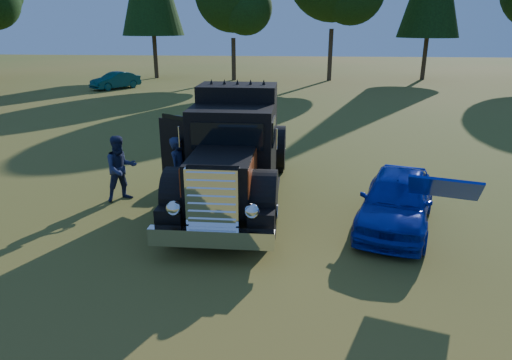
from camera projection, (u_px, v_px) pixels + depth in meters
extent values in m
plane|color=#3F581A|center=(229.00, 232.00, 10.47)|extent=(120.00, 120.00, 0.00)
cylinder|color=#2D2116|center=(234.00, 59.00, 38.05)|extent=(0.36, 0.36, 3.42)
sphere|color=black|center=(246.00, 8.00, 35.94)|extent=(4.18, 4.18, 4.18)
cylinder|color=#2D2116|center=(155.00, 50.00, 39.40)|extent=(0.36, 0.36, 4.68)
cylinder|color=#2D2116|center=(330.00, 55.00, 37.70)|extent=(0.36, 0.36, 4.14)
cylinder|color=#2D2116|center=(425.00, 52.00, 38.35)|extent=(0.36, 0.36, 4.50)
cylinder|color=black|center=(175.00, 211.00, 10.21)|extent=(0.32, 1.10, 1.10)
cylinder|color=black|center=(269.00, 215.00, 10.03)|extent=(0.32, 1.10, 1.10)
cylinder|color=black|center=(214.00, 154.00, 14.73)|extent=(0.32, 1.10, 1.10)
cylinder|color=black|center=(279.00, 155.00, 14.55)|extent=(0.32, 1.10, 1.10)
cylinder|color=black|center=(224.00, 154.00, 14.71)|extent=(0.32, 1.10, 1.10)
cylinder|color=black|center=(268.00, 155.00, 14.58)|extent=(0.32, 1.10, 1.10)
cube|color=black|center=(237.00, 174.00, 12.55)|extent=(1.60, 6.40, 0.28)
cube|color=white|center=(211.00, 238.00, 8.95)|extent=(2.50, 0.22, 0.36)
cube|color=white|center=(213.00, 199.00, 9.00)|extent=(1.05, 0.30, 1.30)
cube|color=black|center=(222.00, 179.00, 9.97)|extent=(1.35, 1.80, 1.10)
cube|color=maroon|center=(190.00, 170.00, 9.97)|extent=(0.02, 1.80, 0.60)
cube|color=maroon|center=(253.00, 172.00, 9.85)|extent=(0.02, 1.80, 0.60)
cylinder|color=black|center=(179.00, 195.00, 10.08)|extent=(0.55, 1.24, 1.24)
cylinder|color=black|center=(264.00, 197.00, 9.91)|extent=(0.55, 1.24, 1.24)
sphere|color=white|center=(174.00, 208.00, 9.07)|extent=(0.32, 0.32, 0.32)
sphere|color=white|center=(252.00, 211.00, 8.93)|extent=(0.32, 0.32, 0.32)
cube|color=black|center=(231.00, 150.00, 11.35)|extent=(2.05, 1.30, 2.10)
cube|color=black|center=(227.00, 137.00, 10.56)|extent=(1.70, 0.05, 0.65)
cube|color=black|center=(238.00, 131.00, 12.51)|extent=(2.05, 1.30, 2.50)
cube|color=black|center=(245.00, 144.00, 14.32)|extent=(2.00, 2.00, 0.35)
cube|color=black|center=(176.00, 148.00, 11.88)|extent=(0.99, 0.59, 1.50)
cube|color=maroon|center=(176.00, 154.00, 11.97)|extent=(0.75, 0.43, 0.75)
imported|color=#083DAF|center=(397.00, 200.00, 10.58)|extent=(2.60, 4.15, 1.32)
cube|color=#083DAF|center=(444.00, 188.00, 8.72)|extent=(1.51, 1.26, 0.67)
imported|color=navy|center=(179.00, 171.00, 11.82)|extent=(0.56, 0.74, 1.81)
imported|color=#1F3349|center=(121.00, 168.00, 12.11)|extent=(1.09, 1.06, 1.77)
imported|color=#0A3941|center=(115.00, 80.00, 33.29)|extent=(3.12, 3.68, 1.19)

